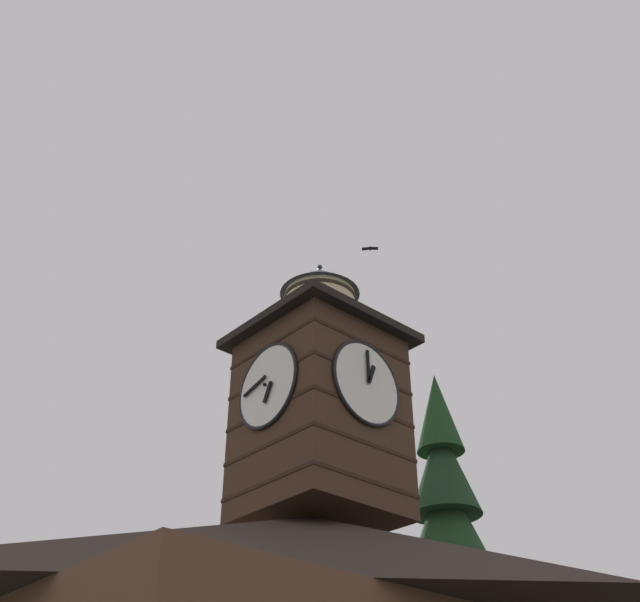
% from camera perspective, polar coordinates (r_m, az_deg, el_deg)
% --- Properties ---
extents(clock_tower, '(4.32, 4.32, 8.13)m').
position_cam_1_polar(clock_tower, '(21.99, -0.02, -7.39)').
color(clock_tower, '#422B1E').
rests_on(clock_tower, building_main).
extents(moon, '(2.29, 2.29, 2.29)m').
position_cam_1_polar(moon, '(61.60, -19.10, -19.25)').
color(moon, silver).
extents(flying_bird_high, '(0.49, 0.50, 0.11)m').
position_cam_1_polar(flying_bird_high, '(27.44, 3.64, 3.82)').
color(flying_bird_high, black).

